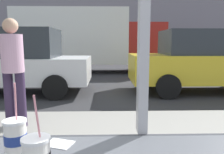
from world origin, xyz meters
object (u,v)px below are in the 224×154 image
(parked_car_white, at_px, (17,61))
(pedestrian, at_px, (13,66))
(soda_cup_right, at_px, (16,138))
(parked_car_yellow, at_px, (207,61))
(box_truck, at_px, (88,39))

(parked_car_white, xyz_separation_m, pedestrian, (1.15, -3.03, 0.17))
(soda_cup_right, distance_m, parked_car_yellow, 6.40)
(box_truck, relative_size, pedestrian, 4.28)
(soda_cup_right, xyz_separation_m, box_truck, (-0.53, 10.12, 0.60))
(soda_cup_right, relative_size, parked_car_white, 0.08)
(soda_cup_right, xyz_separation_m, pedestrian, (-1.02, 2.46, 0.05))
(parked_car_white, relative_size, pedestrian, 2.56)
(parked_car_white, relative_size, parked_car_yellow, 0.93)
(parked_car_yellow, bearing_deg, box_truck, 129.48)
(parked_car_white, height_order, parked_car_yellow, parked_car_white)
(box_truck, height_order, pedestrian, box_truck)
(box_truck, distance_m, pedestrian, 7.70)
(soda_cup_right, height_order, parked_car_white, parked_car_white)
(parked_car_yellow, height_order, box_truck, box_truck)
(parked_car_yellow, distance_m, box_truck, 6.05)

